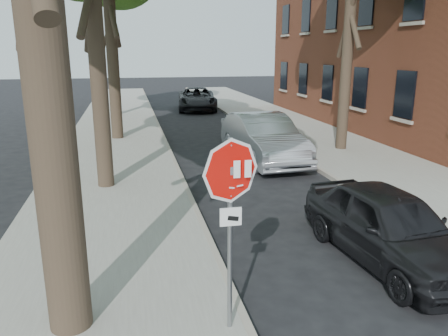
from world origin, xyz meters
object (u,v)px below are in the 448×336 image
at_px(car_a, 389,226).
at_px(car_b, 263,138).
at_px(car_d, 197,99).
at_px(stop_sign, 231,199).

xyz_separation_m(car_a, car_b, (0.00, 7.65, 0.14)).
height_order(car_b, car_d, car_b).
distance_m(car_b, car_d, 14.00).
distance_m(stop_sign, car_b, 9.81).
xyz_separation_m(stop_sign, car_b, (3.30, 9.17, -1.13)).
bearing_deg(car_b, car_d, 87.49).
bearing_deg(car_b, stop_sign, -112.71).
height_order(car_a, car_d, car_d).
relative_size(car_b, car_d, 0.96).
relative_size(stop_sign, car_d, 0.51).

